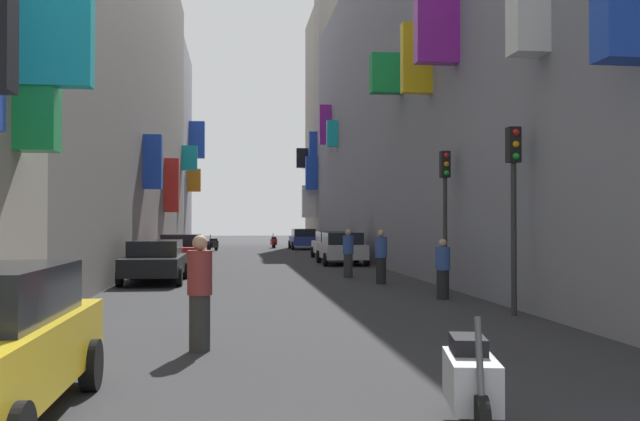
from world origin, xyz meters
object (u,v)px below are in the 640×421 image
parked_car_blue (303,238)px  scooter_black (213,244)px  scooter_red (274,242)px  pedestrian_near_left (348,253)px  scooter_silver (471,380)px  pedestrian_crossing (200,293)px  parked_car_silver (342,248)px  pedestrian_mid_street (443,269)px  traffic_light_far_corner (514,186)px  parked_car_red (181,250)px  traffic_light_near_corner (445,195)px  pedestrian_near_right (381,257)px  parked_car_white (333,244)px  parked_car_black (155,260)px

parked_car_blue → scooter_black: (-6.43, -2.71, -0.31)m
scooter_red → pedestrian_near_left: pedestrian_near_left is taller
scooter_silver → pedestrian_crossing: size_ratio=1.02×
parked_car_silver → pedestrian_mid_street: 14.78m
pedestrian_crossing → traffic_light_far_corner: size_ratio=0.44×
scooter_red → pedestrian_crossing: size_ratio=1.00×
pedestrian_crossing → parked_car_red: bearing=95.0°
parked_car_red → traffic_light_near_corner: size_ratio=1.02×
pedestrian_near_left → traffic_light_far_corner: bearing=-80.2°
parked_car_silver → pedestrian_near_left: (-0.92, -7.48, 0.08)m
pedestrian_mid_street → traffic_light_near_corner: size_ratio=0.39×
scooter_silver → scooter_red: bearing=89.1°
pedestrian_near_right → parked_car_white: bearing=87.7°
parked_car_white → traffic_light_far_corner: (0.60, -23.17, 1.95)m
pedestrian_crossing → traffic_light_near_corner: 10.68m
scooter_silver → parked_car_blue: bearing=86.5°
parked_car_blue → parked_car_white: parked_car_blue is taller
parked_car_black → traffic_light_near_corner: (8.47, -4.21, 2.00)m
parked_car_blue → scooter_silver: size_ratio=2.41×
parked_car_black → traffic_light_far_corner: bearing=-47.6°
pedestrian_near_left → pedestrian_mid_street: (1.25, -7.30, -0.09)m
traffic_light_near_corner → scooter_silver: bearing=-106.1°
scooter_black → parked_car_black: bearing=-92.6°
parked_car_silver → parked_car_black: size_ratio=0.90×
scooter_black → traffic_light_far_corner: size_ratio=0.45×
pedestrian_near_left → traffic_light_near_corner: 6.11m
parked_car_red → pedestrian_crossing: bearing=-85.0°
parked_car_silver → scooter_red: size_ratio=2.25×
pedestrian_crossing → pedestrian_near_right: bearing=65.0°
pedestrian_crossing → pedestrian_near_left: size_ratio=1.03×
pedestrian_crossing → pedestrian_near_left: 14.57m
traffic_light_near_corner → pedestrian_mid_street: bearing=-109.1°
scooter_black → pedestrian_mid_street: (6.73, -30.68, 0.30)m
parked_car_blue → pedestrian_near_left: size_ratio=2.53×
parked_car_silver → traffic_light_near_corner: (0.95, -12.99, 1.95)m
parked_car_blue → scooter_black: size_ratio=2.40×
parked_car_blue → scooter_silver: (-2.75, -44.31, -0.31)m
scooter_silver → traffic_light_far_corner: size_ratio=0.45×
parked_car_black → pedestrian_near_left: pedestrian_near_left is taller
scooter_silver → scooter_red: 47.06m
parked_car_silver → scooter_red: bearing=95.3°
scooter_black → traffic_light_far_corner: (7.30, -33.91, 2.26)m
parked_car_black → traffic_light_far_corner: size_ratio=1.11×
parked_car_white → pedestrian_near_right: size_ratio=2.50×
parked_car_blue → traffic_light_far_corner: 36.69m
parked_car_blue → scooter_black: bearing=-157.1°
parked_car_blue → parked_car_white: (0.26, -13.46, -0.00)m
parked_car_silver → scooter_black: (-6.40, 15.91, -0.32)m
scooter_black → pedestrian_crossing: pedestrian_crossing is taller
pedestrian_near_right → traffic_light_near_corner: (1.26, -2.74, 1.86)m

